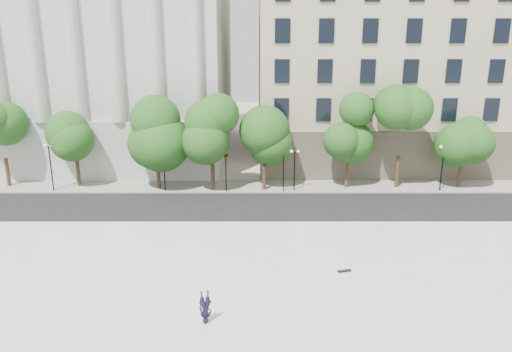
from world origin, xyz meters
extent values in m
plane|color=beige|center=(0.00, 0.00, 0.00)|extent=(160.00, 160.00, 0.00)
cube|color=white|center=(0.00, 3.00, 0.23)|extent=(44.00, 22.00, 0.45)
cube|color=black|center=(0.00, 18.00, 0.01)|extent=(60.00, 8.00, 0.02)
cube|color=gray|center=(0.00, 24.00, 0.06)|extent=(60.00, 4.00, 0.12)
cube|color=#B6B6B2|center=(-17.00, 39.00, 12.50)|extent=(30.00, 26.00, 25.00)
cube|color=#BEAD91|center=(20.00, 39.00, 10.50)|extent=(36.00, 26.00, 21.00)
cylinder|color=black|center=(-1.16, 22.30, 1.75)|extent=(0.10, 0.10, 3.50)
imported|color=black|center=(-1.16, 22.30, 3.85)|extent=(1.08, 1.76, 0.71)
cylinder|color=black|center=(4.09, 22.30, 1.75)|extent=(0.10, 0.10, 3.50)
imported|color=black|center=(4.09, 22.30, 3.81)|extent=(0.40, 1.56, 0.62)
imported|color=black|center=(-0.94, 0.49, 0.69)|extent=(0.98, 1.86, 0.48)
cube|color=black|center=(6.92, 5.91, 0.49)|extent=(0.87, 0.43, 0.09)
cylinder|color=#382619|center=(-21.95, 24.01, 1.40)|extent=(0.36, 0.36, 2.81)
sphere|color=#224A15|center=(-21.95, 24.01, 5.21)|extent=(3.51, 3.51, 3.51)
cylinder|color=#382619|center=(-15.26, 24.00, 1.29)|extent=(0.36, 0.36, 2.59)
sphere|color=#224A15|center=(-15.26, 24.00, 4.80)|extent=(3.54, 3.54, 3.54)
cylinder|color=#382619|center=(-7.57, 23.46, 1.29)|extent=(0.36, 0.36, 2.58)
sphere|color=#224A15|center=(-7.57, 23.46, 4.80)|extent=(4.46, 4.46, 4.46)
cylinder|color=#382619|center=(-2.42, 22.90, 1.47)|extent=(0.36, 0.36, 2.93)
sphere|color=#224A15|center=(-2.42, 22.90, 5.44)|extent=(3.73, 3.73, 3.73)
cylinder|color=#382619|center=(2.34, 22.90, 1.24)|extent=(0.36, 0.36, 2.48)
sphere|color=#224A15|center=(2.34, 22.90, 4.60)|extent=(4.53, 4.53, 4.53)
cylinder|color=#382619|center=(10.14, 23.61, 1.48)|extent=(0.36, 0.36, 2.95)
sphere|color=#224A15|center=(10.14, 23.61, 5.48)|extent=(3.67, 3.67, 3.67)
cylinder|color=#382619|center=(14.88, 23.66, 1.56)|extent=(0.36, 0.36, 3.11)
sphere|color=#224A15|center=(14.88, 23.66, 5.78)|extent=(3.43, 3.43, 3.43)
cylinder|color=#382619|center=(20.73, 23.54, 1.32)|extent=(0.36, 0.36, 2.63)
sphere|color=#224A15|center=(20.73, 23.54, 4.89)|extent=(3.91, 3.91, 3.91)
cylinder|color=black|center=(-17.19, 22.60, 2.13)|extent=(0.12, 0.12, 4.27)
cube|color=black|center=(-17.19, 22.60, 4.27)|extent=(0.60, 0.06, 0.06)
sphere|color=white|center=(-17.49, 22.60, 4.37)|extent=(0.28, 0.28, 0.28)
sphere|color=white|center=(-16.89, 22.60, 4.37)|extent=(0.28, 0.28, 0.28)
cylinder|color=black|center=(-6.83, 22.60, 1.88)|extent=(0.12, 0.12, 3.76)
cube|color=black|center=(-6.83, 22.60, 3.76)|extent=(0.60, 0.06, 0.06)
sphere|color=white|center=(-7.13, 22.60, 3.86)|extent=(0.28, 0.28, 0.28)
sphere|color=white|center=(-6.53, 22.60, 3.86)|extent=(0.28, 0.28, 0.28)
cylinder|color=black|center=(5.11, 22.60, 1.87)|extent=(0.12, 0.12, 3.74)
cube|color=black|center=(5.11, 22.60, 3.74)|extent=(0.60, 0.06, 0.06)
sphere|color=white|center=(4.81, 22.60, 3.84)|extent=(0.28, 0.28, 0.28)
sphere|color=white|center=(5.41, 22.60, 3.84)|extent=(0.28, 0.28, 0.28)
cylinder|color=black|center=(18.63, 22.60, 2.07)|extent=(0.12, 0.12, 4.15)
cube|color=black|center=(18.63, 22.60, 4.15)|extent=(0.60, 0.06, 0.06)
sphere|color=white|center=(18.33, 22.60, 4.25)|extent=(0.28, 0.28, 0.28)
sphere|color=white|center=(18.93, 22.60, 4.25)|extent=(0.28, 0.28, 0.28)
camera|label=1|loc=(1.55, -21.30, 14.62)|focal=35.00mm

